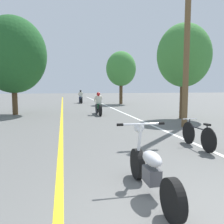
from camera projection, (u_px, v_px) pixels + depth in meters
name	position (u px, v px, depth m)	size (l,w,h in m)	color
lane_stripe_center	(62.00, 113.00, 15.12)	(0.14, 48.00, 0.01)	yellow
lane_stripe_edge	(122.00, 112.00, 15.91)	(0.14, 48.00, 0.01)	white
utility_pole	(187.00, 37.00, 9.71)	(1.10, 0.24, 7.30)	brown
roadside_tree_right_near	(184.00, 56.00, 12.47)	(2.88, 2.59, 5.01)	#513A23
roadside_tree_right_far	(121.00, 69.00, 23.12)	(2.93, 2.64, 5.14)	#513A23
roadside_tree_left	(13.00, 55.00, 14.15)	(3.97, 3.57, 5.88)	#513A23
motorcycle_foreground	(151.00, 170.00, 3.72)	(0.87, 2.02, 1.08)	black
motorcycle_rider_lead	(98.00, 106.00, 14.48)	(0.50, 2.09, 1.37)	black
motorcycle_rider_far	(81.00, 98.00, 24.76)	(0.50, 2.11, 1.38)	black
bicycle_parked	(198.00, 135.00, 6.58)	(0.44, 1.66, 0.77)	black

